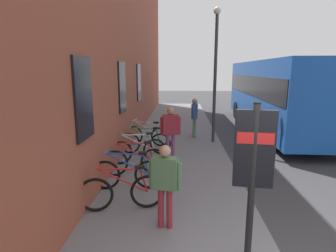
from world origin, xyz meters
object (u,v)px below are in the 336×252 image
Objects in this scene: transit_info_sign at (254,160)px; city_bus at (275,91)px; bicycle_beside_lamp at (147,135)px; bicycle_under_window at (135,161)px; bicycle_far_end at (138,150)px; bicycle_by_door at (145,143)px; pedestrian_by_facade at (165,178)px; street_lamp at (215,65)px; bicycle_mid_rack at (122,192)px; bicycle_nearest_sign at (128,174)px; pedestrian_near_bus at (170,128)px; pedestrian_crossing_street at (194,114)px.

city_bus is at bearing -19.86° from transit_info_sign.
city_bus reaches higher than bicycle_beside_lamp.
bicycle_under_window is 0.99× the size of bicycle_beside_lamp.
bicycle_far_end is 0.91m from bicycle_by_door.
bicycle_far_end and bicycle_by_door have the same top height.
street_lamp is (6.14, -1.56, 2.07)m from pedestrian_by_facade.
pedestrian_by_facade reaches higher than bicycle_by_door.
bicycle_mid_rack is at bearing -177.38° from bicycle_far_end.
street_lamp is at bearing -29.29° from bicycle_nearest_sign.
city_bus reaches higher than bicycle_far_end.
bicycle_beside_lamp is at bearing 29.76° from pedestrian_near_bus.
city_bus is 6.20× the size of pedestrian_near_bus.
transit_info_sign reaches higher than bicycle_beside_lamp.
bicycle_nearest_sign is 9.60m from city_bus.
pedestrian_near_bus is at bearing -124.20° from bicycle_by_door.
bicycle_mid_rack is 4.90m from bicycle_beside_lamp.
bicycle_by_door is at bearing 22.91° from transit_info_sign.
street_lamp is at bearing -34.93° from pedestrian_near_bus.
city_bus reaches higher than pedestrian_crossing_street.
transit_info_sign is 0.47× the size of street_lamp.
bicycle_nearest_sign is at bearing 160.80° from pedestrian_crossing_street.
pedestrian_crossing_street is at bearing -7.02° from pedestrian_by_facade.
bicycle_nearest_sign is at bearing 150.71° from street_lamp.
bicycle_beside_lamp is at bearing 10.41° from pedestrian_by_facade.
bicycle_beside_lamp is (1.07, 0.07, 0.00)m from bicycle_by_door.
transit_info_sign is 7.72m from pedestrian_crossing_street.
bicycle_by_door is (3.83, 0.03, 0.00)m from bicycle_mid_rack.
bicycle_beside_lamp is at bearing 0.29° from bicycle_nearest_sign.
bicycle_by_door is 5.84m from transit_info_sign.
pedestrian_crossing_street is at bearing -22.73° from bicycle_under_window.
bicycle_beside_lamp is 5.62m from pedestrian_by_facade.
transit_info_sign is 1.41× the size of pedestrian_near_bus.
city_bus reaches higher than bicycle_by_door.
bicycle_beside_lamp is at bearing 19.94° from transit_info_sign.
bicycle_far_end is (1.01, 0.07, 0.00)m from bicycle_under_window.
city_bus is (5.55, -5.91, 1.41)m from bicycle_far_end.
bicycle_mid_rack is at bearing -179.62° from bicycle_by_door.
pedestrian_crossing_street reaches higher than bicycle_beside_lamp.
bicycle_by_door is at bearing 11.94° from pedestrian_by_facade.
pedestrian_crossing_street is 6.90m from pedestrian_by_facade.
bicycle_by_door is at bearing -6.79° from bicycle_far_end.
pedestrian_near_bus is at bearing 145.07° from street_lamp.
pedestrian_crossing_street is at bearing -53.84° from bicycle_beside_lamp.
bicycle_mid_rack is 3.83m from bicycle_by_door.
pedestrian_by_facade is 6.67m from street_lamp.
bicycle_beside_lamp is at bearing 104.02° from street_lamp.
pedestrian_crossing_street reaches higher than bicycle_by_door.
bicycle_by_door is 1.14× the size of pedestrian_by_facade.
transit_info_sign reaches higher than pedestrian_near_bus.
city_bus is (9.90, -3.58, 0.20)m from transit_info_sign.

